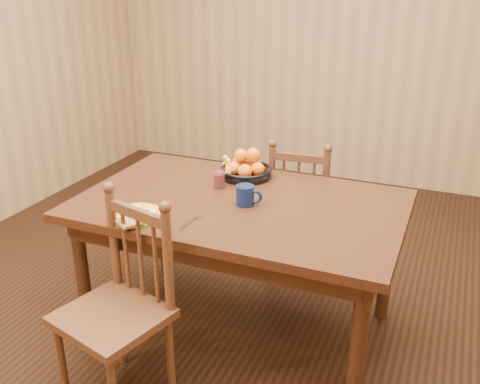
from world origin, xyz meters
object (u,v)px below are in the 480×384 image
at_px(chair_near, 119,309).
at_px(coffee_mug, 246,195).
at_px(dining_table, 240,217).
at_px(fruit_bowl, 245,168).
at_px(breakfast_plate, 136,215).
at_px(chair_far, 301,208).

xyz_separation_m(chair_near, coffee_mug, (0.34, 0.63, 0.35)).
distance_m(dining_table, chair_near, 0.75).
bearing_deg(fruit_bowl, chair_near, -100.60).
distance_m(breakfast_plate, fruit_bowl, 0.74).
bearing_deg(dining_table, chair_near, -114.15).
bearing_deg(fruit_bowl, coffee_mug, -67.06).
distance_m(chair_near, coffee_mug, 0.79).
distance_m(chair_far, chair_near, 1.45).
bearing_deg(dining_table, coffee_mug, -33.99).
xyz_separation_m(breakfast_plate, coffee_mug, (0.42, 0.33, 0.04)).
distance_m(dining_table, coffee_mug, 0.15).
bearing_deg(chair_near, coffee_mug, 76.44).
height_order(dining_table, coffee_mug, coffee_mug).
distance_m(breakfast_plate, coffee_mug, 0.53).
relative_size(chair_far, breakfast_plate, 2.86).
relative_size(coffee_mug, fruit_bowl, 0.41).
height_order(dining_table, fruit_bowl, fruit_bowl).
distance_m(dining_table, breakfast_plate, 0.53).
xyz_separation_m(chair_near, breakfast_plate, (-0.08, 0.30, 0.31)).
relative_size(chair_far, chair_near, 0.94).
bearing_deg(chair_far, breakfast_plate, 60.89).
bearing_deg(chair_far, coffee_mug, 79.77).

